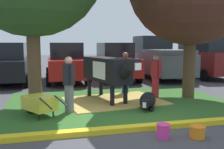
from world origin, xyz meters
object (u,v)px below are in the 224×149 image
Objects in this scene: person_visitor_near at (69,83)px; sedan_silver at (9,64)px; calf_lying at (148,100)px; hatchback_white at (115,62)px; bucket_orange at (197,131)px; suv_black at (204,56)px; person_handler at (155,75)px; bucket_pink at (163,131)px; person_visitor_far at (125,72)px; sedan_red at (66,63)px; wheelbarrow at (39,103)px; pickup_truck_black at (157,59)px; cow_holstein at (108,70)px.

person_visitor_near is 6.75m from sedan_silver.
hatchback_white reaches higher than calf_lying.
bucket_orange is 0.07× the size of suv_black.
person_handler reaches higher than bucket_pink.
person_visitor_far is at bearing -148.02° from suv_black.
sedan_red is (2.76, -0.04, 0.00)m from sedan_silver.
sedan_red is at bearing 178.82° from suv_black.
wheelbarrow is 0.32× the size of suv_black.
pickup_truck_black is (5.26, 0.27, 0.13)m from sedan_red.
wheelbarrow is 0.34× the size of sedan_red.
calf_lying is 4.21× the size of bucket_pink.
person_handler is 3.41m from person_visitor_near.
pickup_truck_black is 1.17× the size of suv_black.
person_handler is 5.82m from pickup_truck_black.
person_visitor_far reaches higher than person_handler.
hatchback_white is at bearing 59.91° from wheelbarrow.
person_visitor_near is 6.27m from sedan_red.
person_visitor_far is 4.01m from hatchback_white.
sedan_red is 0.81× the size of pickup_truck_black.
bucket_orange is (1.06, -3.83, -0.95)m from cow_holstein.
bucket_orange is at bearing -93.30° from hatchback_white.
person_visitor_near is 3.68m from bucket_orange.
person_handler reaches higher than bucket_orange.
suv_black reaches higher than person_visitor_near.
bucket_orange is at bearing -36.16° from wheelbarrow.
sedan_silver is (-3.83, 5.11, -0.10)m from cow_holstein.
sedan_red is at bearing 99.22° from bucket_pink.
hatchback_white is 5.39m from suv_black.
sedan_silver is at bearing 126.84° from cow_holstein.
suv_black reaches higher than bucket_orange.
person_visitor_near is at bearing 125.17° from bucket_pink.
sedan_red is (1.16, 6.49, 0.60)m from wheelbarrow.
bucket_pink is 0.73m from bucket_orange.
bucket_pink is at bearing -127.61° from suv_black.
calf_lying is 0.79× the size of person_visitor_far.
hatchback_white is at bearing -175.53° from pickup_truck_black.
cow_holstein is 9.17× the size of bucket_orange.
pickup_truck_black reaches higher than hatchback_white.
calf_lying is 0.29× the size of sedan_silver.
bucket_pink is (-0.63, -4.85, -0.72)m from person_visitor_far.
sedan_silver is at bearing -178.36° from pickup_truck_black.
person_visitor_near is 0.98× the size of person_visitor_far.
hatchback_white is at bearing 81.50° from person_visitor_far.
calf_lying is at bearing -52.72° from sedan_silver.
person_visitor_far reaches higher than calf_lying.
person_visitor_far is at bearing 90.86° from bucket_orange.
pickup_truck_black reaches higher than person_visitor_far.
hatchback_white reaches higher than person_handler.
wheelbarrow is (-2.22, -1.43, -0.70)m from cow_holstein.
person_visitor_near reaches higher than person_handler.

